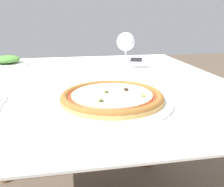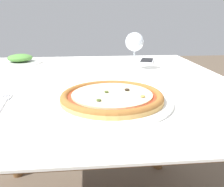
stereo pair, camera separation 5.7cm
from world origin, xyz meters
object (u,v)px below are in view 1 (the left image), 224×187
object	(u,v)px
dining_table	(81,102)
wine_glass_far_left	(126,43)
cell_phone	(136,60)
side_plate	(8,61)
pizza_plate	(112,98)
fork	(0,105)

from	to	relation	value
dining_table	wine_glass_far_left	xyz separation A→B (m)	(0.22, 0.18, 0.21)
dining_table	wine_glass_far_left	size ratio (longest dim) A/B	6.82
cell_phone	side_plate	bearing A→B (deg)	178.28
wine_glass_far_left	side_plate	xyz separation A→B (m)	(-0.56, 0.21, -0.10)
side_plate	dining_table	bearing A→B (deg)	-48.49
pizza_plate	wine_glass_far_left	xyz separation A→B (m)	(0.15, 0.45, 0.11)
cell_phone	fork	bearing A→B (deg)	-133.19
fork	cell_phone	size ratio (longest dim) A/B	1.07
dining_table	side_plate	bearing A→B (deg)	131.51
pizza_plate	dining_table	bearing A→B (deg)	105.54
fork	side_plate	size ratio (longest dim) A/B	0.78
fork	wine_glass_far_left	bearing A→B (deg)	42.06
wine_glass_far_left	side_plate	size ratio (longest dim) A/B	0.78
wine_glass_far_left	side_plate	bearing A→B (deg)	159.82
dining_table	fork	distance (m)	0.35
pizza_plate	cell_phone	distance (m)	0.69
pizza_plate	fork	distance (m)	0.32
cell_phone	wine_glass_far_left	bearing A→B (deg)	-119.34
wine_glass_far_left	fork	bearing A→B (deg)	-137.94
fork	side_plate	bearing A→B (deg)	99.36
cell_phone	pizza_plate	bearing A→B (deg)	-111.51
cell_phone	side_plate	distance (m)	0.67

